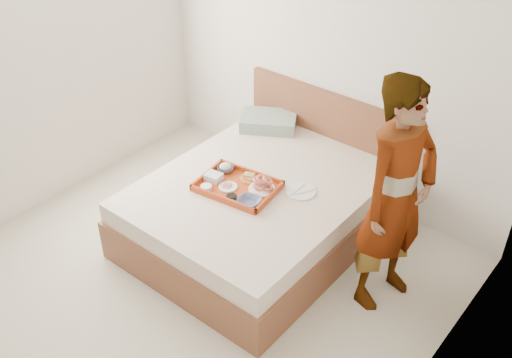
{
  "coord_description": "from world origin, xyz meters",
  "views": [
    {
      "loc": [
        2.48,
        -2.01,
        3.27
      ],
      "look_at": [
        0.11,
        0.9,
        0.65
      ],
      "focal_mm": 42.01,
      "sensor_mm": 36.0,
      "label": 1
    }
  ],
  "objects_px": {
    "bed": "(259,210)",
    "person": "(396,197)",
    "dinner_plate": "(301,192)",
    "tray": "(237,186)"
  },
  "relations": [
    {
      "from": "bed",
      "to": "dinner_plate",
      "type": "distance_m",
      "value": 0.44
    },
    {
      "from": "bed",
      "to": "tray",
      "type": "bearing_deg",
      "value": -118.37
    },
    {
      "from": "dinner_plate",
      "to": "person",
      "type": "relative_size",
      "value": 0.13
    },
    {
      "from": "bed",
      "to": "person",
      "type": "xyz_separation_m",
      "value": [
        1.12,
        0.07,
        0.62
      ]
    },
    {
      "from": "bed",
      "to": "person",
      "type": "distance_m",
      "value": 1.28
    },
    {
      "from": "dinner_plate",
      "to": "bed",
      "type": "bearing_deg",
      "value": -160.58
    },
    {
      "from": "tray",
      "to": "bed",
      "type": "bearing_deg",
      "value": 53.89
    },
    {
      "from": "tray",
      "to": "person",
      "type": "height_order",
      "value": "person"
    },
    {
      "from": "tray",
      "to": "dinner_plate",
      "type": "relative_size",
      "value": 2.58
    },
    {
      "from": "person",
      "to": "bed",
      "type": "bearing_deg",
      "value": 106.2
    }
  ]
}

